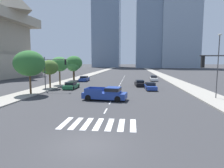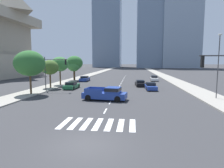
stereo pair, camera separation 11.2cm
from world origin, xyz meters
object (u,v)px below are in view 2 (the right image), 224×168
(pickup_truck, at_px, (107,94))
(sedan_blue_0, at_px, (151,86))
(sedan_white_1, at_px, (154,78))
(street_tree_second, at_px, (50,67))
(street_lamp_east, at_px, (218,62))
(sedan_blue_4, at_px, (85,79))
(sedan_green_2, at_px, (72,86))
(sedan_black_3, at_px, (140,83))
(street_tree_nearest, at_px, (30,63))
(street_tree_fifth, at_px, (74,63))
(traffic_signal_far, at_px, (53,67))
(street_tree_fourth, at_px, (74,66))
(street_tree_third, at_px, (60,64))

(pickup_truck, distance_m, sedan_blue_0, 11.66)
(sedan_white_1, distance_m, street_tree_second, 26.48)
(street_lamp_east, bearing_deg, street_tree_second, 163.96)
(pickup_truck, height_order, sedan_blue_4, pickup_truck)
(sedan_green_2, relative_size, sedan_black_3, 0.99)
(sedan_blue_4, height_order, street_tree_second, street_tree_second)
(sedan_green_2, xyz_separation_m, street_tree_nearest, (-4.01, -6.67, 4.05))
(sedan_black_3, distance_m, sedan_blue_4, 15.93)
(street_tree_fifth, bearing_deg, traffic_signal_far, -83.90)
(sedan_blue_4, bearing_deg, street_tree_fourth, 76.86)
(sedan_blue_0, bearing_deg, sedan_black_3, -164.10)
(pickup_truck, distance_m, street_tree_nearest, 12.71)
(sedan_white_1, bearing_deg, sedan_black_3, -16.95)
(sedan_green_2, xyz_separation_m, street_tree_fourth, (-4.01, 14.06, 3.21))
(sedan_black_3, xyz_separation_m, street_tree_nearest, (-16.54, -11.81, 4.08))
(sedan_black_3, xyz_separation_m, street_tree_second, (-16.54, -5.07, 3.29))
(sedan_blue_0, xyz_separation_m, sedan_green_2, (-14.18, -0.28, 0.00))
(sedan_white_1, bearing_deg, traffic_signal_far, -41.89)
(traffic_signal_far, bearing_deg, street_tree_fourth, 96.34)
(sedan_black_3, xyz_separation_m, traffic_signal_far, (-14.68, -7.81, 3.37))
(street_tree_nearest, height_order, street_tree_third, street_tree_nearest)
(traffic_signal_far, distance_m, street_tree_nearest, 4.47)
(street_tree_second, bearing_deg, street_tree_nearest, -90.00)
(sedan_black_3, xyz_separation_m, street_tree_third, (-16.54, -0.29, 3.82))
(street_lamp_east, distance_m, street_tree_fourth, 33.64)
(traffic_signal_far, relative_size, street_tree_third, 0.96)
(traffic_signal_far, height_order, street_lamp_east, street_lamp_east)
(sedan_white_1, relative_size, traffic_signal_far, 0.86)
(street_lamp_east, bearing_deg, sedan_black_3, 126.80)
(sedan_green_2, bearing_deg, sedan_black_3, -66.54)
(sedan_white_1, distance_m, sedan_black_3, 12.03)
(sedan_blue_4, xyz_separation_m, street_tree_third, (-2.96, -8.61, 3.76))
(street_tree_third, bearing_deg, traffic_signal_far, -76.12)
(sedan_blue_4, relative_size, street_tree_second, 0.92)
(sedan_blue_0, distance_m, sedan_blue_4, 20.14)
(sedan_blue_0, relative_size, sedan_green_2, 0.98)
(sedan_white_1, bearing_deg, street_tree_fifth, -82.75)
(pickup_truck, height_order, street_tree_third, street_tree_third)
(street_tree_second, bearing_deg, sedan_blue_4, 77.53)
(sedan_white_1, relative_size, sedan_green_2, 1.07)
(sedan_green_2, xyz_separation_m, street_tree_fifth, (-4.01, 14.73, 3.99))
(street_tree_third, height_order, street_tree_fifth, street_tree_fifth)
(sedan_green_2, distance_m, street_lamp_east, 23.49)
(traffic_signal_far, bearing_deg, street_tree_fifth, 96.10)
(pickup_truck, xyz_separation_m, street_tree_third, (-11.80, 14.33, 3.56))
(pickup_truck, distance_m, street_tree_fifth, 27.19)
(sedan_green_2, height_order, sedan_black_3, sedan_green_2)
(street_tree_fifth, bearing_deg, sedan_black_3, -30.10)
(sedan_white_1, bearing_deg, street_tree_nearest, -39.19)
(traffic_signal_far, bearing_deg, street_lamp_east, -11.06)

